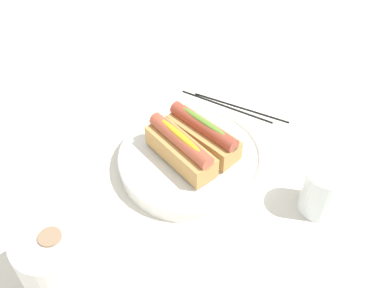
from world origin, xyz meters
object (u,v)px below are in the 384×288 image
object	(u,v)px
water_glass	(321,193)
chopstick_near	(226,106)
hotdog_back	(181,148)
paper_towel_roll	(60,263)
hotdog_front	(203,134)
serving_bowl	(192,158)
chopstick_far	(241,107)

from	to	relation	value
water_glass	chopstick_near	size ratio (longest dim) A/B	0.41
hotdog_back	chopstick_near	size ratio (longest dim) A/B	0.72
hotdog_back	paper_towel_roll	size ratio (longest dim) A/B	1.18
hotdog_front	chopstick_near	world-z (taller)	hotdog_front
serving_bowl	chopstick_near	world-z (taller)	serving_bowl
serving_bowl	paper_towel_roll	size ratio (longest dim) A/B	2.04
hotdog_front	chopstick_near	bearing A→B (deg)	-79.84
hotdog_front	water_glass	xyz separation A→B (m)	(-0.23, 0.01, -0.02)
water_glass	serving_bowl	bearing A→B (deg)	4.61
chopstick_far	paper_towel_roll	bearing A→B (deg)	81.41
hotdog_front	paper_towel_roll	bearing A→B (deg)	81.92
water_glass	hotdog_front	bearing A→B (deg)	-1.65
serving_bowl	hotdog_back	distance (m)	0.05
serving_bowl	hotdog_back	bearing A→B (deg)	71.34
hotdog_back	chopstick_near	world-z (taller)	hotdog_back
hotdog_front	chopstick_far	world-z (taller)	hotdog_front
serving_bowl	paper_towel_roll	world-z (taller)	paper_towel_roll
serving_bowl	chopstick_near	bearing A→B (deg)	-83.89
paper_towel_roll	chopstick_far	distance (m)	0.51
chopstick_far	hotdog_back	bearing A→B (deg)	82.11
hotdog_front	chopstick_near	distance (m)	0.17
hotdog_back	hotdog_front	bearing A→B (deg)	-108.66
serving_bowl	chopstick_near	size ratio (longest dim) A/B	1.25
hotdog_back	chopstick_near	xyz separation A→B (m)	(0.01, -0.21, -0.06)
hotdog_front	hotdog_back	bearing A→B (deg)	71.34
serving_bowl	chopstick_far	distance (m)	0.20
hotdog_front	water_glass	world-z (taller)	hotdog_front
chopstick_near	serving_bowl	bearing A→B (deg)	96.23
chopstick_near	chopstick_far	size ratio (longest dim) A/B	1.00
chopstick_near	chopstick_far	bearing A→B (deg)	-158.08
serving_bowl	water_glass	distance (m)	0.24
water_glass	chopstick_far	distance (m)	0.29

